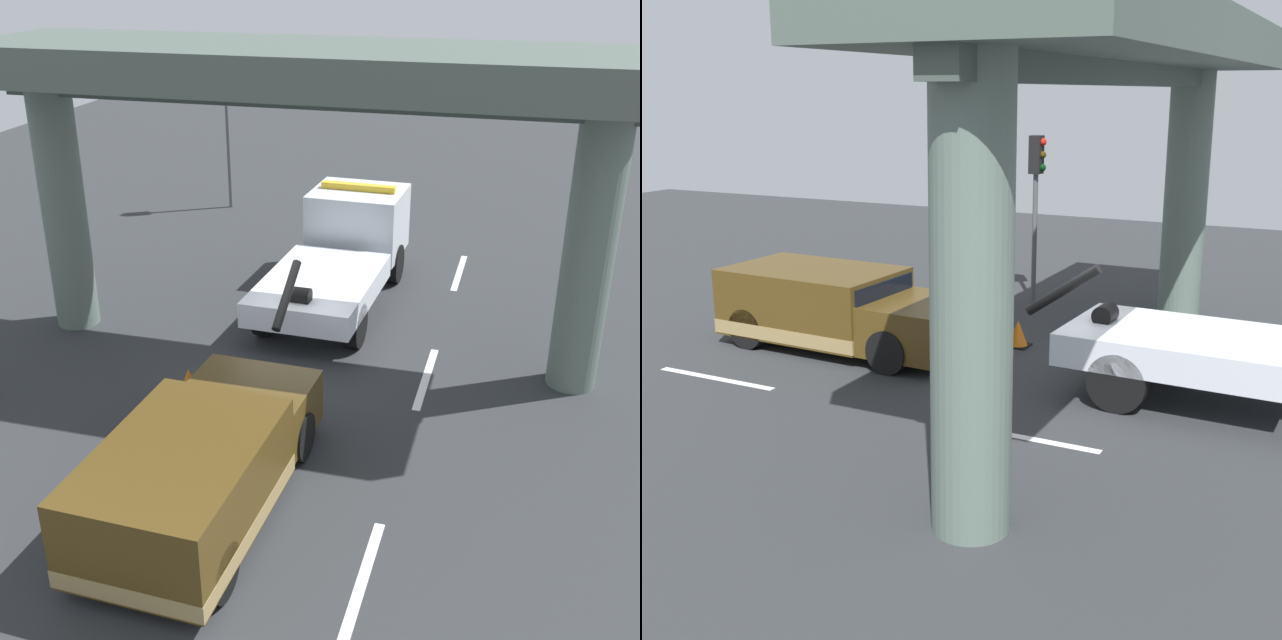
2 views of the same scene
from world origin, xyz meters
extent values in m
cube|color=#2D3033|center=(0.00, 0.00, -0.05)|extent=(60.00, 40.00, 0.10)
cube|color=silver|center=(-6.00, -2.69, 0.00)|extent=(2.60, 0.16, 0.01)
cube|color=silver|center=(0.00, -2.69, 0.00)|extent=(2.60, 0.16, 0.01)
cube|color=silver|center=(1.82, 0.04, 0.93)|extent=(3.92, 2.53, 0.55)
cube|color=#196B9E|center=(1.87, 1.24, 0.84)|extent=(3.65, 0.15, 0.20)
cylinder|color=black|center=(-0.37, 0.12, 1.66)|extent=(1.42, 0.23, 1.07)
cylinder|color=black|center=(0.44, 0.09, 1.32)|extent=(0.38, 0.46, 0.36)
cylinder|color=black|center=(1.09, 1.11, 0.50)|extent=(1.01, 0.36, 1.00)
cylinder|color=black|center=(1.02, -0.97, 0.50)|extent=(1.01, 0.36, 1.00)
cube|color=#4C3814|center=(-5.73, 0.02, 0.91)|extent=(3.53, 2.32, 1.35)
cube|color=#4C3814|center=(-3.14, -0.07, 0.71)|extent=(1.80, 2.17, 0.95)
cube|color=black|center=(-3.99, -0.04, 1.20)|extent=(0.13, 1.94, 0.59)
cube|color=#9E8451|center=(-5.73, 0.02, 0.41)|extent=(3.55, 2.34, 0.28)
cylinder|color=black|center=(-3.26, 0.90, 0.42)|extent=(0.85, 0.31, 0.84)
cylinder|color=black|center=(-3.33, -1.02, 0.42)|extent=(0.85, 0.31, 0.84)
cylinder|color=black|center=(-6.65, 1.02, 0.42)|extent=(0.85, 0.31, 0.84)
cylinder|color=black|center=(-6.72, -0.90, 0.42)|extent=(0.85, 0.31, 0.84)
cylinder|color=#596B60|center=(0.56, 5.49, 2.76)|extent=(0.95, 0.95, 5.52)
cylinder|color=#596B60|center=(0.56, -5.49, 2.76)|extent=(0.95, 0.95, 5.52)
cube|color=#4B5B52|center=(0.56, 0.00, 5.90)|extent=(3.60, 12.98, 0.76)
cube|color=#3E4A43|center=(0.56, 0.00, 5.34)|extent=(0.50, 12.58, 0.36)
cylinder|color=#515456|center=(-3.00, 5.34, 1.58)|extent=(0.12, 0.12, 3.17)
cube|color=black|center=(-3.00, 5.34, 3.62)|extent=(0.28, 0.32, 0.90)
sphere|color=red|center=(-2.84, 5.34, 3.92)|extent=(0.18, 0.18, 0.18)
sphere|color=#3A2D06|center=(-2.84, 5.34, 3.62)|extent=(0.18, 0.18, 0.18)
sphere|color=black|center=(-2.84, 5.34, 3.32)|extent=(0.18, 0.18, 0.18)
cone|color=orange|center=(-1.85, 1.66, 0.28)|extent=(0.42, 0.42, 0.55)
cube|color=black|center=(-1.85, 1.66, 0.01)|extent=(0.46, 0.46, 0.03)
camera|label=1|loc=(-14.36, -4.38, 7.96)|focal=45.34mm
camera|label=2|loc=(4.56, -13.71, 5.07)|focal=47.32mm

